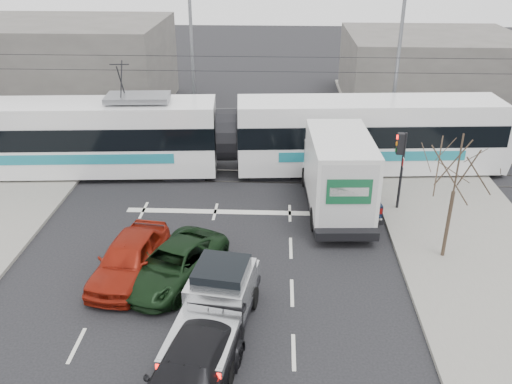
{
  "coord_description": "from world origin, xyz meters",
  "views": [
    {
      "loc": [
        1.11,
        -15.73,
        11.55
      ],
      "look_at": [
        0.23,
        4.42,
        1.8
      ],
      "focal_mm": 38.0,
      "sensor_mm": 36.0,
      "label": 1
    }
  ],
  "objects_px": {
    "traffic_signal": "(401,155)",
    "red_car": "(129,258)",
    "dark_car": "(189,377)",
    "green_car": "(174,264)",
    "bare_tree": "(457,169)",
    "tram": "(226,136)",
    "street_lamp_far": "(189,53)",
    "box_truck": "(337,172)",
    "silver_pickup": "(216,305)",
    "navy_pickup": "(350,187)",
    "street_lamp_near": "(394,63)"
  },
  "relations": [
    {
      "from": "bare_tree",
      "to": "box_truck",
      "type": "bearing_deg",
      "value": 133.55
    },
    {
      "from": "street_lamp_near",
      "to": "traffic_signal",
      "type": "bearing_deg",
      "value": -96.41
    },
    {
      "from": "traffic_signal",
      "to": "green_car",
      "type": "xyz_separation_m",
      "value": [
        -9.04,
        -5.87,
        -2.07
      ]
    },
    {
      "from": "tram",
      "to": "green_car",
      "type": "xyz_separation_m",
      "value": [
        -0.97,
        -9.9,
        -1.36
      ]
    },
    {
      "from": "street_lamp_far",
      "to": "tram",
      "type": "distance_m",
      "value": 6.79
    },
    {
      "from": "traffic_signal",
      "to": "red_car",
      "type": "distance_m",
      "value": 12.3
    },
    {
      "from": "street_lamp_far",
      "to": "navy_pickup",
      "type": "relative_size",
      "value": 1.85
    },
    {
      "from": "street_lamp_near",
      "to": "tram",
      "type": "relative_size",
      "value": 0.32
    },
    {
      "from": "street_lamp_near",
      "to": "dark_car",
      "type": "bearing_deg",
      "value": -114.11
    },
    {
      "from": "navy_pickup",
      "to": "green_car",
      "type": "bearing_deg",
      "value": -144.89
    },
    {
      "from": "silver_pickup",
      "to": "dark_car",
      "type": "relative_size",
      "value": 1.11
    },
    {
      "from": "silver_pickup",
      "to": "box_truck",
      "type": "height_order",
      "value": "box_truck"
    },
    {
      "from": "bare_tree",
      "to": "red_car",
      "type": "distance_m",
      "value": 12.34
    },
    {
      "from": "navy_pickup",
      "to": "street_lamp_near",
      "type": "bearing_deg",
      "value": 61.47
    },
    {
      "from": "box_truck",
      "to": "green_car",
      "type": "height_order",
      "value": "box_truck"
    },
    {
      "from": "street_lamp_near",
      "to": "box_truck",
      "type": "distance_m",
      "value": 8.89
    },
    {
      "from": "street_lamp_near",
      "to": "dark_car",
      "type": "relative_size",
      "value": 1.73
    },
    {
      "from": "street_lamp_far",
      "to": "box_truck",
      "type": "bearing_deg",
      "value": -49.98
    },
    {
      "from": "dark_car",
      "to": "red_car",
      "type": "bearing_deg",
      "value": 130.24
    },
    {
      "from": "silver_pickup",
      "to": "green_car",
      "type": "relative_size",
      "value": 1.2
    },
    {
      "from": "bare_tree",
      "to": "silver_pickup",
      "type": "xyz_separation_m",
      "value": [
        -8.32,
        -4.61,
        -2.79
      ]
    },
    {
      "from": "street_lamp_near",
      "to": "dark_car",
      "type": "xyz_separation_m",
      "value": [
        -8.47,
        -18.92,
        -4.36
      ]
    },
    {
      "from": "bare_tree",
      "to": "tram",
      "type": "height_order",
      "value": "tram"
    },
    {
      "from": "street_lamp_far",
      "to": "green_car",
      "type": "height_order",
      "value": "street_lamp_far"
    },
    {
      "from": "traffic_signal",
      "to": "tram",
      "type": "bearing_deg",
      "value": 153.46
    },
    {
      "from": "red_car",
      "to": "dark_car",
      "type": "relative_size",
      "value": 0.89
    },
    {
      "from": "street_lamp_near",
      "to": "bare_tree",
      "type": "bearing_deg",
      "value": -88.58
    },
    {
      "from": "street_lamp_far",
      "to": "box_truck",
      "type": "relative_size",
      "value": 1.2
    },
    {
      "from": "box_truck",
      "to": "red_car",
      "type": "distance_m",
      "value": 9.91
    },
    {
      "from": "street_lamp_far",
      "to": "navy_pickup",
      "type": "bearing_deg",
      "value": -46.67
    },
    {
      "from": "silver_pickup",
      "to": "traffic_signal",
      "type": "bearing_deg",
      "value": 58.84
    },
    {
      "from": "tram",
      "to": "dark_car",
      "type": "distance_m",
      "value": 15.51
    },
    {
      "from": "traffic_signal",
      "to": "silver_pickup",
      "type": "distance_m",
      "value": 11.36
    },
    {
      "from": "street_lamp_far",
      "to": "green_car",
      "type": "xyz_separation_m",
      "value": [
        1.62,
        -15.37,
        -4.44
      ]
    },
    {
      "from": "green_car",
      "to": "dark_car",
      "type": "xyz_separation_m",
      "value": [
        1.42,
        -5.55,
        0.08
      ]
    },
    {
      "from": "traffic_signal",
      "to": "navy_pickup",
      "type": "height_order",
      "value": "traffic_signal"
    },
    {
      "from": "street_lamp_far",
      "to": "box_truck",
      "type": "height_order",
      "value": "street_lamp_far"
    },
    {
      "from": "silver_pickup",
      "to": "green_car",
      "type": "distance_m",
      "value": 3.33
    },
    {
      "from": "dark_car",
      "to": "traffic_signal",
      "type": "bearing_deg",
      "value": 68.08
    },
    {
      "from": "navy_pickup",
      "to": "dark_car",
      "type": "distance_m",
      "value": 13.04
    },
    {
      "from": "silver_pickup",
      "to": "dark_car",
      "type": "bearing_deg",
      "value": -90.01
    },
    {
      "from": "street_lamp_far",
      "to": "green_car",
      "type": "distance_m",
      "value": 16.08
    },
    {
      "from": "traffic_signal",
      "to": "street_lamp_near",
      "type": "xyz_separation_m",
      "value": [
        0.84,
        7.5,
        2.37
      ]
    },
    {
      "from": "box_truck",
      "to": "dark_car",
      "type": "height_order",
      "value": "box_truck"
    },
    {
      "from": "bare_tree",
      "to": "street_lamp_far",
      "type": "xyz_separation_m",
      "value": [
        -11.79,
        13.5,
        1.32
      ]
    },
    {
      "from": "street_lamp_near",
      "to": "street_lamp_far",
      "type": "height_order",
      "value": "same"
    },
    {
      "from": "street_lamp_near",
      "to": "silver_pickup",
      "type": "xyz_separation_m",
      "value": [
        -8.04,
        -16.11,
        -4.11
      ]
    },
    {
      "from": "bare_tree",
      "to": "red_car",
      "type": "relative_size",
      "value": 1.07
    },
    {
      "from": "street_lamp_near",
      "to": "tram",
      "type": "distance_m",
      "value": 10.05
    },
    {
      "from": "street_lamp_near",
      "to": "tram",
      "type": "bearing_deg",
      "value": -158.71
    }
  ]
}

